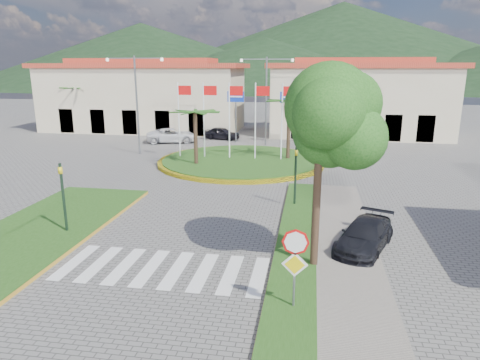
% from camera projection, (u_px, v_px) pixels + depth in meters
% --- Properties ---
extents(ground, '(160.00, 160.00, 0.00)m').
position_uv_depth(ground, '(111.00, 334.00, 11.79)').
color(ground, slate).
rests_on(ground, ground).
extents(sidewalk_right, '(4.00, 28.00, 0.15)m').
position_uv_depth(sidewalk_right, '(330.00, 312.00, 12.72)').
color(sidewalk_right, gray).
rests_on(sidewalk_right, ground).
extents(verge_right, '(1.60, 28.00, 0.18)m').
position_uv_depth(verge_right, '(290.00, 308.00, 12.91)').
color(verge_right, '#214A15').
rests_on(verge_right, ground).
extents(median_left, '(5.00, 14.00, 0.18)m').
position_uv_depth(median_left, '(33.00, 235.00, 18.53)').
color(median_left, '#214A15').
rests_on(median_left, ground).
extents(crosswalk, '(8.00, 3.00, 0.01)m').
position_uv_depth(crosswalk, '(161.00, 268.00, 15.60)').
color(crosswalk, silver).
rests_on(crosswalk, ground).
extents(roundabout_island, '(12.70, 12.70, 6.00)m').
position_uv_depth(roundabout_island, '(241.00, 161.00, 32.72)').
color(roundabout_island, yellow).
rests_on(roundabout_island, ground).
extents(stop_sign, '(0.80, 0.11, 2.65)m').
position_uv_depth(stop_sign, '(295.00, 257.00, 12.42)').
color(stop_sign, slate).
rests_on(stop_sign, ground).
extents(deciduous_tree, '(3.60, 3.60, 6.80)m').
position_uv_depth(deciduous_tree, '(320.00, 127.00, 14.35)').
color(deciduous_tree, black).
rests_on(deciduous_tree, ground).
extents(traffic_light_left, '(0.15, 0.18, 3.20)m').
position_uv_depth(traffic_light_left, '(63.00, 192.00, 18.32)').
color(traffic_light_left, black).
rests_on(traffic_light_left, ground).
extents(traffic_light_right, '(0.15, 0.18, 3.20)m').
position_uv_depth(traffic_light_right, '(296.00, 171.00, 22.01)').
color(traffic_light_right, black).
rests_on(traffic_light_right, ground).
extents(traffic_light_far, '(0.18, 0.15, 3.20)m').
position_uv_depth(traffic_light_far, '(346.00, 133.00, 34.80)').
color(traffic_light_far, black).
rests_on(traffic_light_far, ground).
extents(direction_sign_west, '(1.60, 0.14, 5.20)m').
position_uv_depth(direction_sign_west, '(236.00, 106.00, 40.73)').
color(direction_sign_west, slate).
rests_on(direction_sign_west, ground).
extents(direction_sign_east, '(1.60, 0.14, 5.20)m').
position_uv_depth(direction_sign_east, '(288.00, 107.00, 39.93)').
color(direction_sign_east, slate).
rests_on(direction_sign_east, ground).
extents(street_lamp_centre, '(4.80, 0.16, 8.00)m').
position_uv_depth(street_lamp_centre, '(266.00, 97.00, 39.08)').
color(street_lamp_centre, slate).
rests_on(street_lamp_centre, ground).
extents(street_lamp_west, '(4.80, 0.16, 8.00)m').
position_uv_depth(street_lamp_west, '(137.00, 100.00, 34.96)').
color(street_lamp_west, slate).
rests_on(street_lamp_west, ground).
extents(building_left, '(23.32, 9.54, 8.05)m').
position_uv_depth(building_left, '(144.00, 96.00, 49.26)').
color(building_left, beige).
rests_on(building_left, ground).
extents(building_right, '(19.08, 9.54, 8.05)m').
position_uv_depth(building_right, '(358.00, 98.00, 45.42)').
color(building_right, beige).
rests_on(building_right, ground).
extents(hill_far_west, '(140.00, 140.00, 22.00)m').
position_uv_depth(hill_far_west, '(142.00, 56.00, 151.23)').
color(hill_far_west, black).
rests_on(hill_far_west, ground).
extents(hill_far_mid, '(180.00, 180.00, 30.00)m').
position_uv_depth(hill_far_mid, '(342.00, 45.00, 158.07)').
color(hill_far_mid, black).
rests_on(hill_far_mid, ground).
extents(hill_near_back, '(110.00, 110.00, 16.00)m').
position_uv_depth(hill_near_back, '(266.00, 64.00, 135.26)').
color(hill_near_back, black).
rests_on(hill_near_back, ground).
extents(white_van, '(5.36, 3.56, 1.37)m').
position_uv_depth(white_van, '(172.00, 135.00, 41.51)').
color(white_van, silver).
rests_on(white_van, ground).
extents(car_dark_a, '(3.84, 2.19, 1.23)m').
position_uv_depth(car_dark_a, '(222.00, 133.00, 43.26)').
color(car_dark_a, black).
rests_on(car_dark_a, ground).
extents(car_dark_b, '(3.89, 1.43, 1.27)m').
position_uv_depth(car_dark_b, '(295.00, 132.00, 44.10)').
color(car_dark_b, black).
rests_on(car_dark_b, ground).
extents(car_side_right, '(3.02, 4.40, 1.18)m').
position_uv_depth(car_side_right, '(365.00, 236.00, 17.11)').
color(car_side_right, black).
rests_on(car_side_right, ground).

